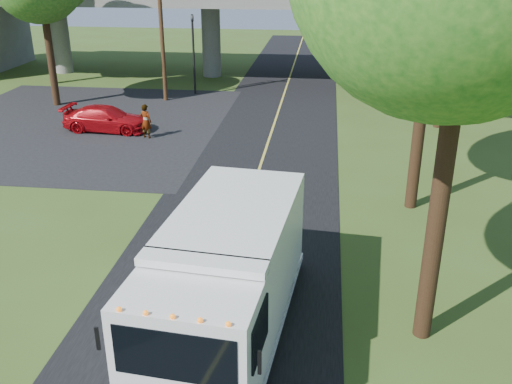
% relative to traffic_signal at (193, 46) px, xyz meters
% --- Properties ---
extents(ground, '(120.00, 120.00, 0.00)m').
position_rel_traffic_signal_xyz_m(ground, '(6.00, -26.00, -3.20)').
color(ground, '#3B4F1C').
rests_on(ground, ground).
extents(road, '(7.00, 90.00, 0.02)m').
position_rel_traffic_signal_xyz_m(road, '(6.00, -16.00, -3.19)').
color(road, black).
rests_on(road, ground).
extents(parking_lot, '(16.00, 18.00, 0.01)m').
position_rel_traffic_signal_xyz_m(parking_lot, '(-5.00, -8.00, -3.19)').
color(parking_lot, black).
rests_on(parking_lot, ground).
extents(lane_line, '(0.12, 90.00, 0.01)m').
position_rel_traffic_signal_xyz_m(lane_line, '(6.00, -16.00, -3.17)').
color(lane_line, gold).
rests_on(lane_line, road).
extents(overpass, '(54.00, 10.00, 7.30)m').
position_rel_traffic_signal_xyz_m(overpass, '(6.00, 6.00, 1.36)').
color(overpass, slate).
rests_on(overpass, ground).
extents(traffic_signal, '(0.18, 0.22, 5.20)m').
position_rel_traffic_signal_xyz_m(traffic_signal, '(0.00, 0.00, 0.00)').
color(traffic_signal, black).
rests_on(traffic_signal, ground).
extents(utility_pole, '(1.60, 0.26, 9.00)m').
position_rel_traffic_signal_xyz_m(utility_pole, '(-1.50, -2.00, 1.40)').
color(utility_pole, '#472D19').
rests_on(utility_pole, ground).
extents(step_van, '(3.52, 7.88, 3.21)m').
position_rel_traffic_signal_xyz_m(step_van, '(6.58, -25.62, -1.46)').
color(step_van, white).
rests_on(step_van, ground).
extents(red_sedan, '(4.70, 2.08, 1.34)m').
position_rel_traffic_signal_xyz_m(red_sedan, '(-2.85, -8.92, -2.53)').
color(red_sedan, '#A90A10').
rests_on(red_sedan, ground).
extents(pedestrian, '(0.76, 0.63, 1.80)m').
position_rel_traffic_signal_xyz_m(pedestrian, '(-0.34, -9.92, -2.30)').
color(pedestrian, gray).
rests_on(pedestrian, ground).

